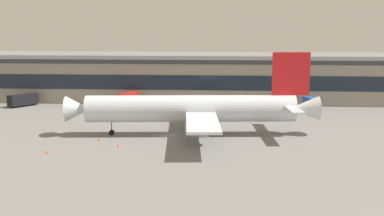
{
  "coord_description": "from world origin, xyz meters",
  "views": [
    {
      "loc": [
        12.1,
        -107.19,
        23.51
      ],
      "look_at": [
        4.33,
        4.81,
        5.0
      ],
      "focal_mm": 49.67,
      "sensor_mm": 36.0,
      "label": 1
    }
  ],
  "objects_px": {
    "traffic_cone_0": "(47,152)",
    "catering_truck": "(128,99)",
    "traffic_cone_2": "(118,145)",
    "airliner": "(195,109)",
    "fuel_truck": "(22,100)",
    "stair_truck": "(312,103)",
    "traffic_cone_1": "(99,139)"
  },
  "relations": [
    {
      "from": "traffic_cone_0",
      "to": "catering_truck",
      "type": "bearing_deg",
      "value": 84.53
    },
    {
      "from": "traffic_cone_0",
      "to": "traffic_cone_2",
      "type": "height_order",
      "value": "traffic_cone_0"
    },
    {
      "from": "airliner",
      "to": "catering_truck",
      "type": "xyz_separation_m",
      "value": [
        -20.41,
        33.56,
        -3.24
      ]
    },
    {
      "from": "catering_truck",
      "to": "traffic_cone_2",
      "type": "relative_size",
      "value": 12.63
    },
    {
      "from": "airliner",
      "to": "fuel_truck",
      "type": "relative_size",
      "value": 6.18
    },
    {
      "from": "traffic_cone_0",
      "to": "traffic_cone_2",
      "type": "relative_size",
      "value": 1.04
    },
    {
      "from": "catering_truck",
      "to": "stair_truck",
      "type": "bearing_deg",
      "value": -1.83
    },
    {
      "from": "traffic_cone_0",
      "to": "traffic_cone_1",
      "type": "relative_size",
      "value": 1.01
    },
    {
      "from": "fuel_truck",
      "to": "traffic_cone_0",
      "type": "relative_size",
      "value": 13.61
    },
    {
      "from": "airliner",
      "to": "traffic_cone_1",
      "type": "height_order",
      "value": "airliner"
    },
    {
      "from": "catering_truck",
      "to": "traffic_cone_1",
      "type": "height_order",
      "value": "catering_truck"
    },
    {
      "from": "catering_truck",
      "to": "fuel_truck",
      "type": "relative_size",
      "value": 0.89
    },
    {
      "from": "airliner",
      "to": "traffic_cone_2",
      "type": "xyz_separation_m",
      "value": [
        -13.73,
        -11.7,
        -5.23
      ]
    },
    {
      "from": "traffic_cone_2",
      "to": "traffic_cone_0",
      "type": "bearing_deg",
      "value": -151.87
    },
    {
      "from": "fuel_truck",
      "to": "catering_truck",
      "type": "bearing_deg",
      "value": -0.67
    },
    {
      "from": "traffic_cone_1",
      "to": "traffic_cone_2",
      "type": "distance_m",
      "value": 6.87
    },
    {
      "from": "traffic_cone_1",
      "to": "fuel_truck",
      "type": "bearing_deg",
      "value": 127.78
    },
    {
      "from": "stair_truck",
      "to": "traffic_cone_0",
      "type": "xyz_separation_m",
      "value": [
        -54.2,
        -49.9,
        -1.67
      ]
    },
    {
      "from": "fuel_truck",
      "to": "traffic_cone_0",
      "type": "bearing_deg",
      "value": -64.37
    },
    {
      "from": "airliner",
      "to": "catering_truck",
      "type": "height_order",
      "value": "airliner"
    },
    {
      "from": "traffic_cone_1",
      "to": "airliner",
      "type": "bearing_deg",
      "value": 20.24
    },
    {
      "from": "catering_truck",
      "to": "stair_truck",
      "type": "height_order",
      "value": "catering_truck"
    },
    {
      "from": "stair_truck",
      "to": "fuel_truck",
      "type": "bearing_deg",
      "value": 178.61
    },
    {
      "from": "airliner",
      "to": "stair_truck",
      "type": "bearing_deg",
      "value": 47.95
    },
    {
      "from": "fuel_truck",
      "to": "traffic_cone_1",
      "type": "distance_m",
      "value": 51.61
    },
    {
      "from": "catering_truck",
      "to": "stair_truck",
      "type": "distance_m",
      "value": 49.29
    },
    {
      "from": "stair_truck",
      "to": "traffic_cone_1",
      "type": "bearing_deg",
      "value": -140.69
    },
    {
      "from": "traffic_cone_0",
      "to": "traffic_cone_2",
      "type": "bearing_deg",
      "value": 28.13
    },
    {
      "from": "stair_truck",
      "to": "traffic_cone_2",
      "type": "distance_m",
      "value": 61.03
    },
    {
      "from": "fuel_truck",
      "to": "traffic_cone_1",
      "type": "xyz_separation_m",
      "value": [
        31.61,
        -40.77,
        -1.57
      ]
    },
    {
      "from": "stair_truck",
      "to": "traffic_cone_2",
      "type": "height_order",
      "value": "stair_truck"
    },
    {
      "from": "fuel_truck",
      "to": "traffic_cone_0",
      "type": "height_order",
      "value": "fuel_truck"
    }
  ]
}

